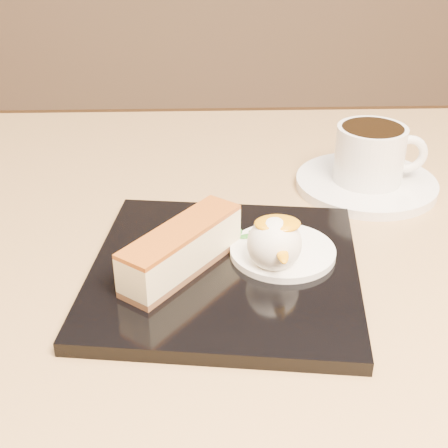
{
  "coord_description": "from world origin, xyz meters",
  "views": [
    {
      "loc": [
        -0.05,
        -0.45,
        1.02
      ],
      "look_at": [
        -0.03,
        0.0,
        0.76
      ],
      "focal_mm": 50.0,
      "sensor_mm": 36.0,
      "label": 1
    }
  ],
  "objects_px": {
    "ice_cream_scoop": "(274,244)",
    "coffee_cup": "(372,153)",
    "table": "(259,396)",
    "cheesecake": "(182,249)",
    "saucer": "(366,184)",
    "dessert_plate": "(225,271)"
  },
  "relations": [
    {
      "from": "saucer",
      "to": "coffee_cup",
      "type": "bearing_deg",
      "value": -2.19
    },
    {
      "from": "table",
      "to": "coffee_cup",
      "type": "relative_size",
      "value": 8.22
    },
    {
      "from": "table",
      "to": "saucer",
      "type": "height_order",
      "value": "saucer"
    },
    {
      "from": "dessert_plate",
      "to": "saucer",
      "type": "xyz_separation_m",
      "value": [
        0.16,
        0.16,
        -0.0
      ]
    },
    {
      "from": "ice_cream_scoop",
      "to": "cheesecake",
      "type": "bearing_deg",
      "value": 180.0
    },
    {
      "from": "cheesecake",
      "to": "coffee_cup",
      "type": "bearing_deg",
      "value": -11.25
    },
    {
      "from": "saucer",
      "to": "ice_cream_scoop",
      "type": "bearing_deg",
      "value": -124.76
    },
    {
      "from": "ice_cream_scoop",
      "to": "saucer",
      "type": "height_order",
      "value": "ice_cream_scoop"
    },
    {
      "from": "table",
      "to": "cheesecake",
      "type": "relative_size",
      "value": 6.92
    },
    {
      "from": "table",
      "to": "saucer",
      "type": "distance_m",
      "value": 0.25
    },
    {
      "from": "table",
      "to": "dessert_plate",
      "type": "height_order",
      "value": "dessert_plate"
    },
    {
      "from": "dessert_plate",
      "to": "table",
      "type": "bearing_deg",
      "value": 26.17
    },
    {
      "from": "dessert_plate",
      "to": "cheesecake",
      "type": "relative_size",
      "value": 1.9
    },
    {
      "from": "table",
      "to": "saucer",
      "type": "relative_size",
      "value": 5.33
    },
    {
      "from": "cheesecake",
      "to": "coffee_cup",
      "type": "distance_m",
      "value": 0.26
    },
    {
      "from": "dessert_plate",
      "to": "ice_cream_scoop",
      "type": "bearing_deg",
      "value": -7.13
    },
    {
      "from": "dessert_plate",
      "to": "cheesecake",
      "type": "height_order",
      "value": "cheesecake"
    },
    {
      "from": "dessert_plate",
      "to": "cheesecake",
      "type": "bearing_deg",
      "value": -171.87
    },
    {
      "from": "ice_cream_scoop",
      "to": "coffee_cup",
      "type": "height_order",
      "value": "coffee_cup"
    },
    {
      "from": "coffee_cup",
      "to": "saucer",
      "type": "bearing_deg",
      "value": -180.0
    },
    {
      "from": "ice_cream_scoop",
      "to": "coffee_cup",
      "type": "bearing_deg",
      "value": 54.81
    },
    {
      "from": "table",
      "to": "dessert_plate",
      "type": "relative_size",
      "value": 3.64
    }
  ]
}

